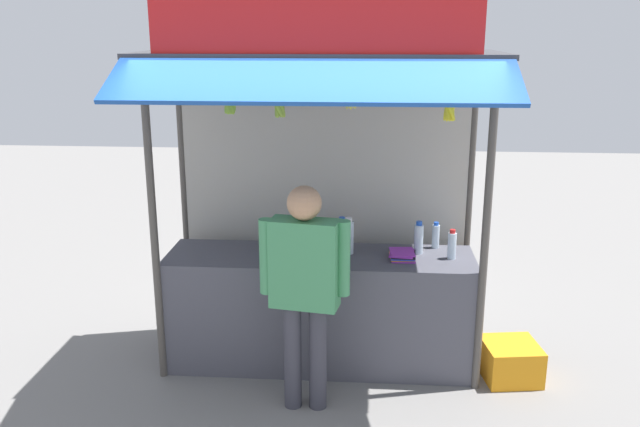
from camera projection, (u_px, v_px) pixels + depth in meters
The scene contains 16 objects.
ground_plane at pixel (320, 360), 5.62m from camera, with size 20.00×20.00×0.00m, color slate.
stall_counter at pixel (320, 309), 5.49m from camera, with size 2.48×0.68×0.94m, color #4C4C56.
stall_structure at pixel (322, 151), 5.31m from camera, with size 2.68×1.61×2.89m.
water_bottle_far_right at pixel (436, 236), 5.52m from camera, with size 0.06×0.06×0.22m.
water_bottle_front_left at pixel (342, 234), 5.51m from camera, with size 0.07×0.07×0.27m.
water_bottle_front_right at pixel (452, 245), 5.27m from camera, with size 0.07×0.07×0.24m.
water_bottle_mid_left at pixel (419, 238), 5.38m from camera, with size 0.08×0.08×0.27m.
water_bottle_back_right at pixel (349, 237), 5.38m from camera, with size 0.08×0.08×0.30m.
magazine_stack_far_left at pixel (402, 255), 5.28m from camera, with size 0.22×0.25×0.06m.
magazine_stack_left at pixel (305, 252), 5.38m from camera, with size 0.21×0.28×0.04m.
banana_bunch_inner_left at pixel (280, 107), 4.62m from camera, with size 0.10×0.09×0.31m.
banana_bunch_leftmost at pixel (351, 99), 4.57m from camera, with size 0.10×0.10×0.24m.
banana_bunch_rightmost at pixel (230, 104), 4.65m from camera, with size 0.10×0.10×0.29m.
banana_bunch_inner_right at pixel (450, 109), 4.54m from camera, with size 0.10×0.10×0.32m.
vendor_person at pixel (305, 278), 4.68m from camera, with size 0.64×0.28×1.68m.
plastic_crate at pixel (510, 361), 5.31m from camera, with size 0.42×0.42×0.30m, color orange.
Camera 1 is at (0.38, -5.06, 2.72)m, focal length 37.42 mm.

